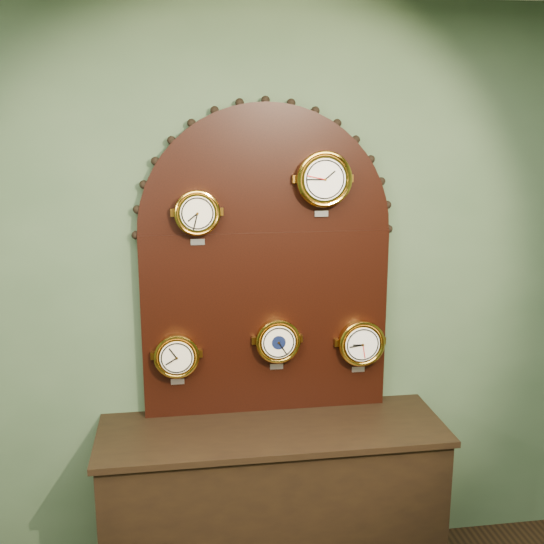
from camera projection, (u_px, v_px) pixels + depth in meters
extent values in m
plane|color=#415A3D|center=(264.00, 296.00, 3.21)|extent=(4.00, 0.00, 4.00)
cube|color=black|center=(273.00, 509.00, 3.18)|extent=(1.60, 0.50, 0.80)
cube|color=black|center=(266.00, 323.00, 3.19)|extent=(1.20, 0.06, 0.90)
cylinder|color=black|center=(266.00, 232.00, 3.09)|extent=(1.20, 0.06, 1.20)
cylinder|color=gold|center=(197.00, 212.00, 2.97)|extent=(0.19, 0.08, 0.19)
torus|color=gold|center=(197.00, 213.00, 2.93)|extent=(0.21, 0.02, 0.21)
cylinder|color=white|center=(197.00, 213.00, 2.93)|extent=(0.16, 0.01, 0.16)
cube|color=silver|center=(198.00, 242.00, 3.02)|extent=(0.07, 0.01, 0.03)
cylinder|color=gold|center=(323.00, 179.00, 3.02)|extent=(0.24, 0.08, 0.24)
torus|color=gold|center=(325.00, 179.00, 2.99)|extent=(0.26, 0.02, 0.26)
cylinder|color=white|center=(325.00, 179.00, 2.98)|extent=(0.19, 0.01, 0.19)
cube|color=silver|center=(321.00, 214.00, 3.08)|extent=(0.06, 0.01, 0.03)
cylinder|color=gold|center=(177.00, 355.00, 3.10)|extent=(0.20, 0.08, 0.20)
torus|color=gold|center=(177.00, 357.00, 3.07)|extent=(0.22, 0.02, 0.22)
cylinder|color=white|center=(177.00, 358.00, 3.06)|extent=(0.16, 0.01, 0.16)
cube|color=silver|center=(178.00, 382.00, 3.16)|extent=(0.07, 0.01, 0.03)
cylinder|color=gold|center=(277.00, 340.00, 3.16)|extent=(0.20, 0.08, 0.20)
torus|color=gold|center=(278.00, 342.00, 3.13)|extent=(0.22, 0.02, 0.22)
cylinder|color=white|center=(279.00, 342.00, 3.12)|extent=(0.16, 0.01, 0.16)
cube|color=silver|center=(277.00, 366.00, 3.22)|extent=(0.07, 0.01, 0.03)
cylinder|color=#0C1537|center=(279.00, 343.00, 3.12)|extent=(0.07, 0.00, 0.07)
cylinder|color=gold|center=(360.00, 342.00, 3.23)|extent=(0.22, 0.08, 0.22)
torus|color=gold|center=(362.00, 344.00, 3.20)|extent=(0.23, 0.02, 0.23)
cylinder|color=white|center=(363.00, 345.00, 3.19)|extent=(0.17, 0.01, 0.17)
cube|color=silver|center=(358.00, 369.00, 3.28)|extent=(0.07, 0.01, 0.03)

